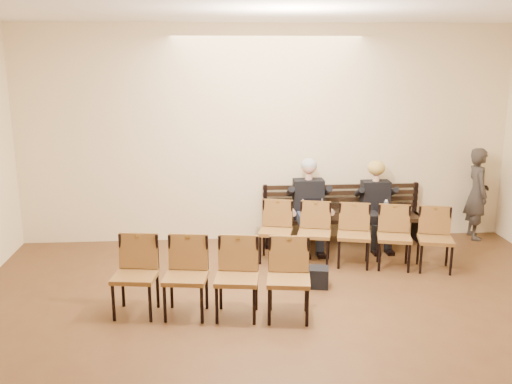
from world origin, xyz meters
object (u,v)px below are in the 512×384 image
bag (315,277)px  passerby (478,187)px  chair_row_front (354,236)px  bench (343,230)px  seated_woman (376,206)px  seated_man (309,203)px  water_bottle (385,215)px  laptop (314,216)px  chair_row_back (211,278)px

bag → passerby: passerby is taller
chair_row_front → bench: bearing=99.6°
bench → chair_row_front: (-0.07, -1.01, 0.23)m
seated_woman → seated_man: bearing=180.0°
water_bottle → bag: (-1.36, -1.39, -0.43)m
bench → passerby: size_ratio=1.47×
laptop → bag: size_ratio=0.88×
seated_woman → water_bottle: seated_woman is taller
bag → chair_row_front: (0.70, 0.74, 0.32)m
bench → laptop: (-0.54, -0.31, 0.34)m
seated_man → chair_row_front: size_ratio=0.52×
water_bottle → chair_row_front: (-0.66, -0.64, -0.11)m
chair_row_back → bench: bearing=57.5°
chair_row_back → water_bottle: bearing=46.1°
water_bottle → chair_row_back: chair_row_back is taller
water_bottle → bag: bearing=-134.3°
passerby → chair_row_front: passerby is taller
chair_row_front → chair_row_back: 2.57m
seated_man → bag: (-0.18, -1.64, -0.58)m
seated_man → water_bottle: bearing=-11.8°
laptop → seated_woman: bearing=19.9°
bench → chair_row_back: size_ratio=1.13×
water_bottle → bag: water_bottle is taller
chair_row_front → water_bottle: bearing=57.9°
seated_man → chair_row_back: bearing=-122.8°
water_bottle → passerby: 1.77m
passerby → chair_row_front: size_ratio=0.64×
chair_row_back → seated_woman: bearing=50.0°
passerby → water_bottle: bearing=111.1°
seated_woman → water_bottle: 0.27m
seated_man → seated_woman: (1.10, 0.00, -0.07)m
seated_man → passerby: passerby is taller
passerby → chair_row_front: 2.63m
seated_woman → chair_row_front: bearing=-123.0°
laptop → water_bottle: 1.13m
seated_man → laptop: (0.05, -0.19, -0.15)m
bench → water_bottle: water_bottle is taller
bag → chair_row_back: 1.61m
seated_man → bag: size_ratio=3.95×
seated_man → passerby: (2.86, 0.22, 0.17)m
bag → chair_row_back: chair_row_back is taller
seated_man → bag: 1.75m
bench → seated_woman: bearing=-13.2°
water_bottle → bag: size_ratio=0.63×
water_bottle → laptop: bearing=177.3°
chair_row_back → bag: bearing=37.2°
bench → seated_man: bearing=-168.4°
seated_man → chair_row_front: (0.52, -0.89, -0.27)m
bench → chair_row_front: chair_row_front is taller
chair_row_front → bag: bearing=-119.7°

